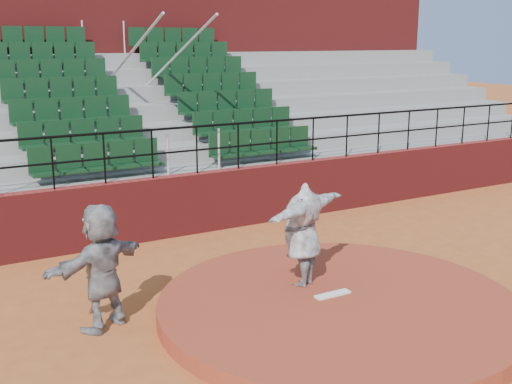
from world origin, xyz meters
The scene contains 9 objects.
ground centered at (0.00, 0.00, 0.00)m, with size 90.00×90.00×0.00m, color #AD5627.
pitchers_mound centered at (0.00, 0.00, 0.12)m, with size 5.50×5.50×0.25m, color #963721.
pitching_rubber centered at (0.00, 0.15, 0.27)m, with size 0.60×0.15×0.03m, color white.
boundary_wall centered at (0.00, 5.00, 0.65)m, with size 24.00×0.30×1.30m, color maroon.
wall_railing centered at (0.00, 5.00, 2.03)m, with size 24.04×0.05×1.03m.
seating_deck centered at (0.00, 8.65, 1.43)m, with size 24.00×5.97×4.63m.
press_box_facade centered at (0.00, 12.60, 3.55)m, with size 24.00×3.00×7.10m, color maroon.
pitcher centered at (-0.16, 0.76, 1.09)m, with size 2.06×0.56×1.67m, color black.
fielder centered at (-3.22, 1.34, 0.93)m, with size 1.72×0.55×1.86m, color black.
Camera 1 is at (-5.65, -7.23, 4.08)m, focal length 45.00 mm.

